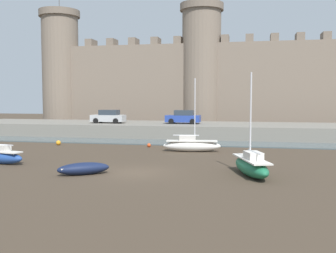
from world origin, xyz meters
TOP-DOWN VIEW (x-y plane):
  - ground_plane at (0.00, 0.00)m, footprint 160.00×160.00m
  - water_channel at (0.00, 16.09)m, footprint 80.00×4.50m
  - quay_road at (0.00, 23.34)m, footprint 56.93×10.00m
  - castle at (-0.00, 34.86)m, footprint 51.27×6.34m
  - sailboat_midflat_left at (7.03, 0.44)m, footprint 2.71×4.98m
  - sailboat_midflat_centre at (2.04, 10.23)m, footprint 5.10×1.79m
  - rowboat_foreground_right at (-2.95, -1.25)m, footprint 3.16×2.57m
  - mooring_buoy_near_channel at (-2.32, 12.42)m, footprint 0.36×0.36m
  - mooring_buoy_near_shore at (-11.42, 12.13)m, footprint 0.48×0.48m
  - car_quay_centre_east at (-0.74, 22.88)m, footprint 4.12×1.93m
  - car_quay_east at (-9.89, 22.18)m, footprint 4.12×1.93m

SIDE VIEW (x-z plane):
  - ground_plane at x=0.00m, z-range 0.00..0.00m
  - water_channel at x=0.00m, z-range 0.00..0.10m
  - mooring_buoy_near_channel at x=-2.32m, z-range 0.00..0.36m
  - mooring_buoy_near_shore at x=-11.42m, z-range 0.00..0.48m
  - rowboat_foreground_right at x=-2.95m, z-range 0.02..0.76m
  - sailboat_midflat_centre at x=2.04m, z-range -2.58..3.74m
  - sailboat_midflat_left at x=7.03m, z-range -2.47..3.71m
  - quay_road at x=0.00m, z-range 0.00..1.56m
  - car_quay_centre_east at x=-0.74m, z-range 1.52..3.14m
  - car_quay_east at x=-9.89m, z-range 1.52..3.14m
  - castle at x=0.00m, z-range -2.74..18.54m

